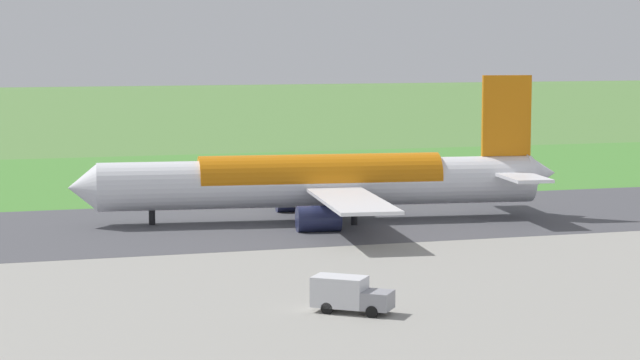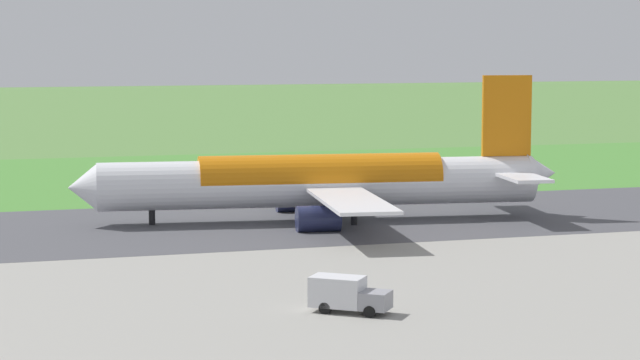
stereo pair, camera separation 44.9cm
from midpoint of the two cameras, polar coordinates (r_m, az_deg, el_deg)
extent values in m
plane|color=#547F3D|center=(135.21, -0.18, -1.90)|extent=(800.00, 800.00, 0.00)
cube|color=#47474C|center=(135.20, -0.18, -1.89)|extent=(600.00, 33.64, 0.06)
cube|color=#478534|center=(174.58, -4.10, -0.01)|extent=(600.00, 80.00, 0.04)
cylinder|color=white|center=(134.72, -0.10, -0.13)|extent=(48.28, 10.98, 5.20)
cone|color=white|center=(132.71, -11.00, -0.35)|extent=(3.58, 5.27, 4.94)
cone|color=white|center=(141.20, 10.03, 0.32)|extent=(4.01, 4.81, 4.42)
cube|color=orange|center=(139.31, 8.50, 2.95)|extent=(5.62, 1.18, 9.00)
cube|color=white|center=(134.66, 9.20, 0.13)|extent=(5.06, 9.42, 0.36)
cube|color=white|center=(145.03, 7.77, 0.60)|extent=(5.06, 9.42, 0.36)
cube|color=white|center=(124.22, 1.24, -0.88)|extent=(8.62, 22.57, 0.35)
cube|color=white|center=(145.70, -0.46, 0.22)|extent=(8.62, 22.57, 0.35)
cylinder|color=#23284C|center=(127.51, -0.17, -1.81)|extent=(4.81, 3.33, 2.80)
cylinder|color=#23284C|center=(142.17, -1.22, -0.95)|extent=(4.81, 3.33, 2.80)
cylinder|color=black|center=(133.10, -7.85, -1.35)|extent=(0.70, 0.70, 3.42)
cylinder|color=black|center=(131.69, 1.49, -1.37)|extent=(0.70, 0.70, 3.42)
cylinder|color=black|center=(139.47, 0.83, -0.93)|extent=(0.70, 0.70, 3.42)
cylinder|color=orange|center=(134.66, -0.10, 0.09)|extent=(26.84, 8.39, 5.23)
cube|color=gray|center=(89.30, 2.47, -5.56)|extent=(3.08, 3.08, 1.30)
cube|color=silver|center=(90.08, 0.77, -5.15)|extent=(4.42, 4.13, 2.20)
cylinder|color=black|center=(90.37, 2.66, -5.83)|extent=(0.90, 0.78, 0.90)
cylinder|color=black|center=(88.51, 2.27, -6.10)|extent=(0.90, 0.78, 0.90)
cylinder|color=black|center=(91.43, 0.62, -5.68)|extent=(0.90, 0.78, 0.90)
cylinder|color=black|center=(89.59, 0.19, -5.94)|extent=(0.90, 0.78, 0.90)
cylinder|color=slate|center=(180.07, 2.66, 0.49)|extent=(0.10, 0.10, 1.85)
cube|color=red|center=(179.97, 2.66, 0.88)|extent=(0.60, 0.04, 0.60)
cone|color=orange|center=(180.87, 1.20, 0.32)|extent=(0.40, 0.40, 0.55)
camera|label=1|loc=(0.22, -90.10, -0.01)|focal=69.42mm
camera|label=2|loc=(0.22, 89.90, 0.01)|focal=69.42mm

